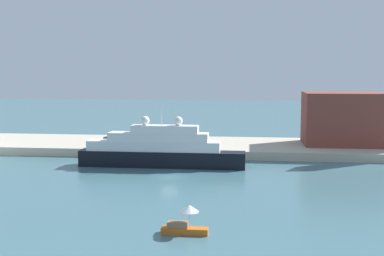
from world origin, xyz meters
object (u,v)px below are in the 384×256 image
object	(u,v)px
mooring_bollard	(186,147)
parked_car	(111,141)
small_motorboat	(185,222)
harbor_building	(343,119)
person_figure	(126,140)
large_yacht	(160,150)
work_barge	(105,158)

from	to	relation	value
mooring_bollard	parked_car	bearing A→B (deg)	162.98
small_motorboat	harbor_building	world-z (taller)	harbor_building
small_motorboat	person_figure	world-z (taller)	person_figure
large_yacht	harbor_building	size ratio (longest dim) A/B	1.82
harbor_building	person_figure	xyz separation A→B (m)	(-44.33, -4.32, -4.60)
work_barge	mooring_bollard	world-z (taller)	mooring_bollard
person_figure	mooring_bollard	xyz separation A→B (m)	(13.14, -5.76, -0.30)
harbor_building	parked_car	distance (m)	47.91
harbor_building	work_barge	bearing A→B (deg)	-162.62
large_yacht	person_figure	size ratio (longest dim) A/B	18.30
large_yacht	work_barge	world-z (taller)	large_yacht
mooring_bollard	person_figure	bearing A→B (deg)	156.33
large_yacht	person_figure	bearing A→B (deg)	122.73
large_yacht	mooring_bollard	distance (m)	10.00
mooring_bollard	large_yacht	bearing A→B (deg)	-110.11
work_barge	parked_car	world-z (taller)	parked_car
work_barge	large_yacht	bearing A→B (deg)	-24.24
large_yacht	small_motorboat	world-z (taller)	large_yacht
harbor_building	parked_car	world-z (taller)	harbor_building
harbor_building	person_figure	world-z (taller)	harbor_building
person_figure	large_yacht	bearing A→B (deg)	-57.27
small_motorboat	work_barge	xyz separation A→B (m)	(-20.33, 40.19, -0.80)
work_barge	harbor_building	distance (m)	48.50
small_motorboat	work_barge	world-z (taller)	small_motorboat
small_motorboat	person_figure	distance (m)	53.64
parked_car	mooring_bollard	size ratio (longest dim) A/B	4.84
small_motorboat	mooring_bollard	xyz separation A→B (m)	(-5.65, 44.47, 0.80)
work_barge	harbor_building	xyz separation A→B (m)	(45.87, 14.36, 6.49)
small_motorboat	parked_car	distance (m)	54.06
large_yacht	small_motorboat	xyz separation A→B (m)	(9.08, -35.12, -1.72)
small_motorboat	work_barge	distance (m)	45.05
large_yacht	harbor_building	bearing A→B (deg)	29.30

